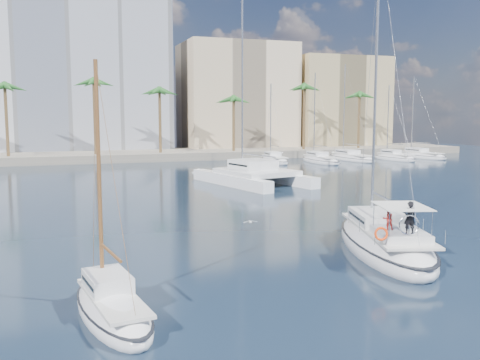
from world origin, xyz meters
name	(u,v)px	position (x,y,z in m)	size (l,w,h in m)	color
ground	(274,250)	(0.00, 0.00, 0.00)	(160.00, 160.00, 0.00)	black
quay	(125,155)	(0.00, 61.00, 0.60)	(120.00, 14.00, 1.20)	gray
building_modern	(42,74)	(-12.00, 73.00, 14.00)	(42.00, 16.00, 28.00)	silver
building_beige	(237,99)	(22.00, 70.00, 10.00)	(20.00, 14.00, 20.00)	beige
building_tan_right	(336,105)	(42.00, 68.00, 9.00)	(18.00, 12.00, 18.00)	tan
palm_centre	(126,93)	(0.00, 57.00, 10.28)	(3.60, 3.60, 12.30)	brown
palm_right	(327,96)	(34.00, 57.00, 10.28)	(3.60, 3.60, 12.30)	brown
main_sloop	(384,242)	(5.34, -2.11, 0.52)	(6.94, 12.16, 17.20)	white
small_sloop	(112,308)	(-9.08, -6.78, 0.38)	(3.06, 6.94, 9.65)	white
catamaran	(254,173)	(8.61, 25.66, 1.18)	(9.59, 14.63, 19.45)	white
seagull	(250,222)	(0.51, 5.00, 0.54)	(0.94, 0.40, 0.17)	silver
moored_yacht_a	(274,163)	(20.00, 47.00, 0.00)	(2.72, 9.35, 11.90)	white
moored_yacht_b	(320,163)	(26.50, 45.00, 0.00)	(3.14, 10.78, 13.72)	white
moored_yacht_c	(351,160)	(33.00, 47.00, 0.00)	(3.55, 12.21, 15.54)	white
moored_yacht_d	(395,160)	(39.50, 45.00, 0.00)	(2.72, 9.35, 11.90)	white
moored_yacht_e	(421,158)	(46.00, 47.00, 0.00)	(3.14, 10.78, 13.72)	white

